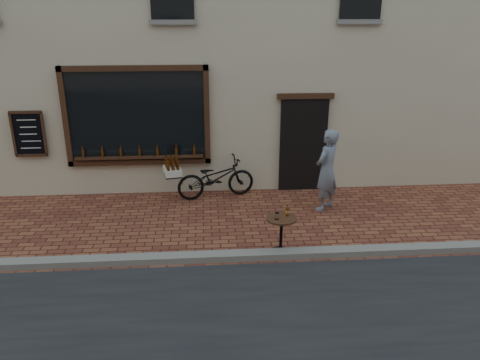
{
  "coord_description": "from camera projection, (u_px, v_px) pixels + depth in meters",
  "views": [
    {
      "loc": [
        -0.38,
        -6.98,
        4.11
      ],
      "look_at": [
        0.24,
        1.2,
        1.1
      ],
      "focal_mm": 35.0,
      "sensor_mm": 36.0,
      "label": 1
    }
  ],
  "objects": [
    {
      "name": "bistro_table",
      "position": [
        281.0,
        228.0,
        8.2
      ],
      "size": [
        0.54,
        0.54,
        0.93
      ],
      "color": "black",
      "rests_on": "ground"
    },
    {
      "name": "ground",
      "position": [
        231.0,
        265.0,
        7.98
      ],
      "size": [
        90.0,
        90.0,
        0.0
      ],
      "primitive_type": "plane",
      "color": "#5C281E",
      "rests_on": "ground"
    },
    {
      "name": "cargo_bicycle",
      "position": [
        214.0,
        177.0,
        10.7
      ],
      "size": [
        2.14,
        1.0,
        1.01
      ],
      "rotation": [
        0.0,
        0.0,
        1.79
      ],
      "color": "black",
      "rests_on": "ground"
    },
    {
      "name": "pedestrian",
      "position": [
        327.0,
        170.0,
        9.92
      ],
      "size": [
        0.76,
        0.76,
        1.78
      ],
      "primitive_type": "imported",
      "rotation": [
        0.0,
        0.0,
        3.93
      ],
      "color": "slate",
      "rests_on": "ground"
    },
    {
      "name": "kerb",
      "position": [
        231.0,
        256.0,
        8.15
      ],
      "size": [
        90.0,
        0.25,
        0.12
      ],
      "primitive_type": "cube",
      "color": "slate",
      "rests_on": "ground"
    }
  ]
}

